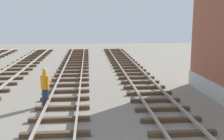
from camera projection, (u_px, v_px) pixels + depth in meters
track_worker_foreground at (45, 87)px, 13.34m from camera, size 0.40×0.40×1.87m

